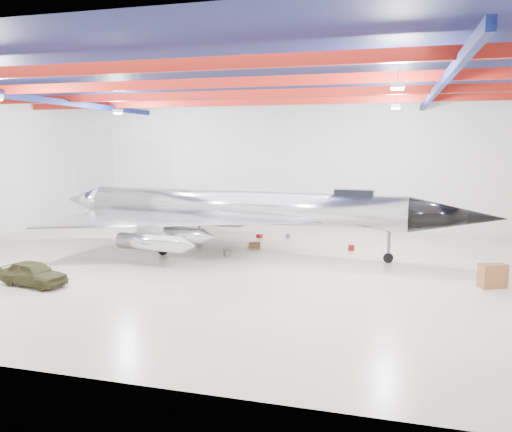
% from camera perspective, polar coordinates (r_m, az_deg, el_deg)
% --- Properties ---
extents(floor, '(40.00, 40.00, 0.00)m').
position_cam_1_polar(floor, '(30.48, -4.23, -5.63)').
color(floor, '#C1B699').
rests_on(floor, ground).
extents(wall_back, '(40.00, 0.00, 40.00)m').
position_cam_1_polar(wall_back, '(44.05, 2.20, 5.92)').
color(wall_back, silver).
rests_on(wall_back, floor).
extents(ceiling, '(40.00, 40.00, 0.00)m').
position_cam_1_polar(ceiling, '(29.82, -4.47, 15.36)').
color(ceiling, '#0A0F38').
rests_on(ceiling, wall_back).
extents(ceiling_structure, '(39.50, 29.50, 1.08)m').
position_cam_1_polar(ceiling_structure, '(29.74, -4.45, 14.06)').
color(ceiling_structure, maroon).
rests_on(ceiling_structure, ceiling).
extents(jet_aircraft, '(30.80, 18.85, 8.39)m').
position_cam_1_polar(jet_aircraft, '(33.79, -1.99, 0.52)').
color(jet_aircraft, silver).
rests_on(jet_aircraft, floor).
extents(jeep, '(3.98, 2.11, 1.29)m').
position_cam_1_polar(jeep, '(28.51, -24.10, -5.99)').
color(jeep, '#3C3B1E').
rests_on(jeep, floor).
extents(desk, '(1.50, 1.17, 1.23)m').
position_cam_1_polar(desk, '(28.38, 25.42, -6.19)').
color(desk, brown).
rests_on(desk, floor).
extents(toolbox_red, '(0.51, 0.47, 0.29)m').
position_cam_1_polar(toolbox_red, '(39.03, 0.40, -2.30)').
color(toolbox_red, '#9A100F').
rests_on(toolbox_red, floor).
extents(engine_drum, '(0.58, 0.58, 0.41)m').
position_cam_1_polar(engine_drum, '(32.71, -3.35, -4.29)').
color(engine_drum, '#59595B').
rests_on(engine_drum, floor).
extents(parts_bin, '(0.63, 0.55, 0.39)m').
position_cam_1_polar(parts_bin, '(35.39, 0.05, -3.33)').
color(parts_bin, olive).
rests_on(parts_bin, floor).
extents(crate_small, '(0.44, 0.38, 0.26)m').
position_cam_1_polar(crate_small, '(41.19, -13.51, -1.99)').
color(crate_small, '#59595B').
rests_on(crate_small, floor).
extents(tool_chest, '(0.52, 0.52, 0.40)m').
position_cam_1_polar(tool_chest, '(35.08, 10.83, -3.57)').
color(tool_chest, '#9A100F').
rests_on(tool_chest, floor).
extents(oil_barrel, '(0.63, 0.56, 0.37)m').
position_cam_1_polar(oil_barrel, '(35.45, -0.43, -3.32)').
color(oil_barrel, olive).
rests_on(oil_barrel, floor).
extents(spares_box, '(0.43, 0.43, 0.33)m').
position_cam_1_polar(spares_box, '(39.06, 3.67, -2.28)').
color(spares_box, '#59595B').
rests_on(spares_box, floor).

